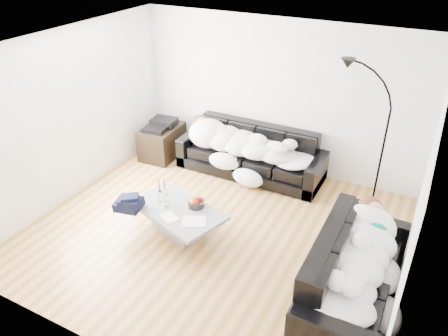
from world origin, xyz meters
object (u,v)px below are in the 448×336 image
at_px(wine_glass_c, 166,202).
at_px(av_cabinet, 162,141).
at_px(sofa_right, 355,271).
at_px(wine_glass_a, 167,195).
at_px(sleeper_back, 250,142).
at_px(candle_left, 159,186).
at_px(wine_glass_b, 160,197).
at_px(fruit_bowl, 196,202).
at_px(coffee_table, 178,220).
at_px(stereo, 161,124).
at_px(sleeper_right, 358,257).
at_px(floor_lamp, 383,149).
at_px(sofa_back, 251,152).
at_px(candle_right, 165,186).

relative_size(wine_glass_c, av_cabinet, 0.19).
distance_m(sofa_right, av_cabinet, 4.47).
distance_m(wine_glass_a, wine_glass_c, 0.15).
height_order(sleeper_back, candle_left, sleeper_back).
bearing_deg(wine_glass_b, fruit_bowl, 16.65).
height_order(coffee_table, fruit_bowl, fruit_bowl).
xyz_separation_m(fruit_bowl, candle_left, (-0.67, 0.07, 0.04)).
xyz_separation_m(candle_left, stereo, (-1.04, 1.57, 0.16)).
height_order(candle_left, stereo, stereo).
distance_m(sofa_right, sleeper_right, 0.21).
xyz_separation_m(sleeper_right, floor_lamp, (-0.17, 2.12, 0.34)).
relative_size(candle_left, av_cabinet, 0.25).
height_order(sofa_right, wine_glass_c, sofa_right).
bearing_deg(candle_left, sleeper_right, -7.71).
xyz_separation_m(av_cabinet, stereo, (0.00, 0.00, 0.36)).
relative_size(sofa_back, candle_right, 11.38).
bearing_deg(coffee_table, sleeper_right, -3.56).
relative_size(sleeper_right, wine_glass_a, 9.80).
distance_m(sleeper_back, fruit_bowl, 1.76).
bearing_deg(sleeper_back, fruit_bowl, -90.65).
relative_size(sleeper_back, wine_glass_a, 11.52).
bearing_deg(stereo, sleeper_back, -3.25).
bearing_deg(wine_glass_b, floor_lamp, 36.38).
xyz_separation_m(wine_glass_a, wine_glass_c, (0.07, -0.13, -0.01)).
bearing_deg(wine_glass_c, candle_right, 126.49).
relative_size(wine_glass_b, candle_left, 0.75).
bearing_deg(fruit_bowl, floor_lamp, 40.08).
xyz_separation_m(sofa_right, stereo, (-4.01, 1.97, 0.22)).
bearing_deg(sleeper_back, wine_glass_c, -101.15).
bearing_deg(sofa_right, stereo, 63.88).
distance_m(coffee_table, wine_glass_b, 0.41).
bearing_deg(sofa_back, candle_left, -111.76).
height_order(sofa_right, sleeper_right, sleeper_right).
xyz_separation_m(wine_glass_c, av_cabinet, (-1.35, 1.85, -0.17)).
distance_m(wine_glass_a, av_cabinet, 2.14).
xyz_separation_m(candle_left, candle_right, (0.08, 0.02, 0.00)).
relative_size(sofa_right, stereo, 4.81).
xyz_separation_m(sleeper_back, wine_glass_b, (-0.53, -1.91, -0.17)).
height_order(wine_glass_b, av_cabinet, av_cabinet).
height_order(candle_left, floor_lamp, floor_lamp).
bearing_deg(sofa_right, fruit_bowl, 81.85).
bearing_deg(floor_lamp, av_cabinet, 172.11).
relative_size(sofa_back, floor_lamp, 1.28).
distance_m(coffee_table, floor_lamp, 3.15).
relative_size(sofa_right, wine_glass_c, 13.41).
distance_m(sleeper_back, wine_glass_b, 1.98).
height_order(coffee_table, candle_right, candle_right).
bearing_deg(wine_glass_c, sleeper_back, 78.85).
bearing_deg(wine_glass_c, fruit_bowl, 29.82).
relative_size(fruit_bowl, wine_glass_c, 1.51).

